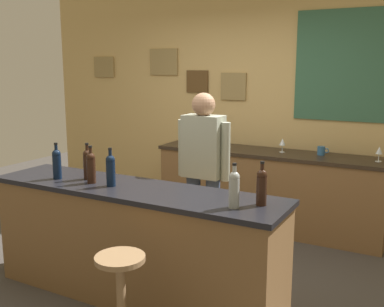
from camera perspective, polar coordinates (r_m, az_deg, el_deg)
ground_plane at (r=4.25m, az=-3.82°, el=-15.01°), size 10.00×10.00×0.00m
back_wall at (r=5.64m, az=7.32°, el=6.36°), size 6.00×0.09×2.80m
bar_counter at (r=3.76m, az=-7.25°, el=-10.95°), size 2.48×0.60×0.92m
side_counter at (r=5.33m, az=9.44°, el=-4.50°), size 2.61×0.56×0.90m
bartender at (r=4.15m, az=1.40°, el=-1.88°), size 0.52×0.21×1.62m
bar_stool at (r=3.07m, az=-8.84°, el=-16.25°), size 0.32×0.32×0.68m
wine_bottle_a at (r=3.98m, az=-16.47°, el=-1.12°), size 0.07×0.07×0.31m
wine_bottle_b at (r=3.90m, az=-12.86°, el=-1.18°), size 0.07×0.07×0.31m
wine_bottle_c at (r=3.77m, az=-12.46°, el=-1.59°), size 0.07×0.07×0.31m
wine_bottle_d at (r=3.64m, az=-10.09°, el=-1.94°), size 0.07×0.07×0.31m
wine_bottle_e at (r=3.06m, az=5.27°, el=-4.30°), size 0.07×0.07×0.31m
wine_bottle_f at (r=3.14m, az=8.67°, el=-3.99°), size 0.07×0.07×0.31m
wine_glass_a at (r=5.69m, az=-0.57°, el=2.40°), size 0.07×0.07×0.16m
wine_glass_b at (r=5.54m, az=0.42°, el=2.16°), size 0.07×0.07×0.16m
wine_glass_c at (r=5.19m, az=11.19°, el=1.36°), size 0.07×0.07×0.16m
wine_glass_d at (r=4.96m, az=22.27°, el=0.30°), size 0.07×0.07×0.16m
coffee_mug at (r=5.14m, az=15.80°, el=0.34°), size 0.12×0.08×0.09m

